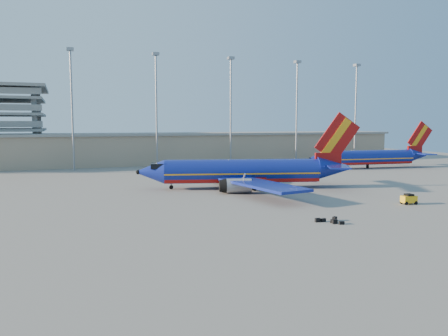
# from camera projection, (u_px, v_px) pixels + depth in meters

# --- Properties ---
(ground) EXTENTS (220.00, 220.00, 0.00)m
(ground) POSITION_uv_depth(u_px,v_px,m) (248.00, 194.00, 69.62)
(ground) COLOR slate
(ground) RESTS_ON ground
(terminal_building) EXTENTS (122.00, 16.00, 8.50)m
(terminal_building) POSITION_uv_depth(u_px,v_px,m) (200.00, 147.00, 126.73)
(terminal_building) COLOR gray
(terminal_building) RESTS_ON ground
(light_mast_row) EXTENTS (101.60, 1.60, 28.65)m
(light_mast_row) POSITION_uv_depth(u_px,v_px,m) (195.00, 99.00, 112.46)
(light_mast_row) COLOR gray
(light_mast_row) RESTS_ON ground
(aircraft_main) EXTENTS (38.04, 36.11, 13.14)m
(aircraft_main) POSITION_uv_depth(u_px,v_px,m) (247.00, 172.00, 75.34)
(aircraft_main) COLOR navy
(aircraft_main) RESTS_ON ground
(aircraft_second) EXTENTS (34.76, 13.49, 11.78)m
(aircraft_second) POSITION_uv_depth(u_px,v_px,m) (371.00, 157.00, 109.42)
(aircraft_second) COLOR navy
(aircraft_second) RESTS_ON ground
(baggage_tug) EXTENTS (2.14, 1.45, 1.44)m
(baggage_tug) POSITION_uv_depth(u_px,v_px,m) (409.00, 199.00, 60.47)
(baggage_tug) COLOR gold
(baggage_tug) RESTS_ON ground
(luggage_pile) EXTENTS (2.89, 2.37, 0.50)m
(luggage_pile) POSITION_uv_depth(u_px,v_px,m) (330.00, 221.00, 49.37)
(luggage_pile) COLOR black
(luggage_pile) RESTS_ON ground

